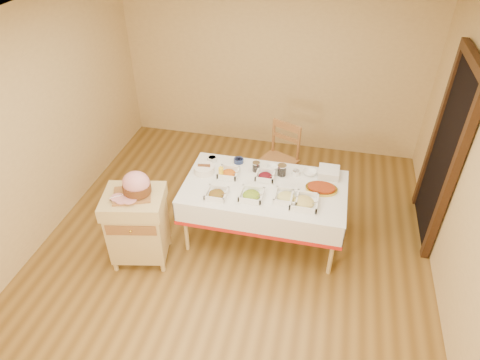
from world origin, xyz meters
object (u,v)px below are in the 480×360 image
butcher_cart (138,223)px  mustard_bottle (221,172)px  plate_stack (329,172)px  preserve_jar_right (282,171)px  bread_basket (204,169)px  dining_chair (279,160)px  preserve_jar_left (256,167)px  ham_on_board (136,186)px  brass_platter (321,188)px  dining_table (264,197)px

butcher_cart → mustard_bottle: size_ratio=5.04×
butcher_cart → plate_stack: size_ratio=3.79×
preserve_jar_right → bread_basket: (-0.89, -0.15, -0.02)m
dining_chair → bread_basket: size_ratio=4.18×
preserve_jar_left → bread_basket: bearing=-163.9°
mustard_bottle → bread_basket: bearing=163.7°
preserve_jar_left → mustard_bottle: (-0.36, -0.23, 0.03)m
ham_on_board → preserve_jar_left: ham_on_board is taller
preserve_jar_left → ham_on_board: bearing=-140.9°
butcher_cart → preserve_jar_right: bearing=32.2°
butcher_cart → ham_on_board: bearing=38.1°
dining_chair → preserve_jar_left: (-0.18, -0.66, 0.30)m
mustard_bottle → brass_platter: mustard_bottle is taller
dining_table → butcher_cart: (-1.28, -0.65, -0.09)m
butcher_cart → mustard_bottle: mustard_bottle is taller
dining_chair → ham_on_board: (-1.27, -1.55, 0.49)m
ham_on_board → preserve_jar_right: bearing=32.0°
ham_on_board → butcher_cart: bearing=-141.9°
ham_on_board → plate_stack: (1.92, 0.98, -0.21)m
dining_table → preserve_jar_left: preserve_jar_left is taller
dining_chair → brass_platter: (0.59, -0.86, 0.27)m
mustard_bottle → preserve_jar_left: bearing=32.8°
dining_table → mustard_bottle: size_ratio=10.26×
dining_chair → plate_stack: (0.65, -0.56, 0.29)m
preserve_jar_left → plate_stack: 0.84m
ham_on_board → mustard_bottle: bearing=41.9°
dining_chair → mustard_bottle: 1.10m
bread_basket → brass_platter: size_ratio=0.67×
dining_table → butcher_cart: bearing=-153.2°
dining_chair → mustard_bottle: bearing=-121.4°
preserve_jar_left → plate_stack: preserve_jar_left is taller
mustard_bottle → dining_table: bearing=-4.0°
butcher_cart → dining_table: bearing=26.8°
mustard_bottle → plate_stack: (1.20, 0.33, -0.04)m
dining_table → bread_basket: (-0.74, 0.10, 0.21)m
mustard_bottle → butcher_cart: bearing=-138.3°
bread_basket → dining_chair: bearing=47.3°
bread_basket → dining_table: bearing=-7.8°
preserve_jar_right → plate_stack: bearing=12.2°
brass_platter → ham_on_board: bearing=-159.8°
ham_on_board → plate_stack: 2.17m
ham_on_board → brass_platter: (1.87, 0.69, -0.23)m
dining_table → brass_platter: 0.65m
plate_stack → butcher_cart: bearing=-152.6°
butcher_cart → preserve_jar_right: size_ratio=6.61×
preserve_jar_right → mustard_bottle: size_ratio=0.76×
preserve_jar_right → brass_platter: 0.51m
dining_table → bread_basket: size_ratio=7.61×
dining_table → preserve_jar_right: size_ratio=13.46×
brass_platter → preserve_jar_right: bearing=158.8°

